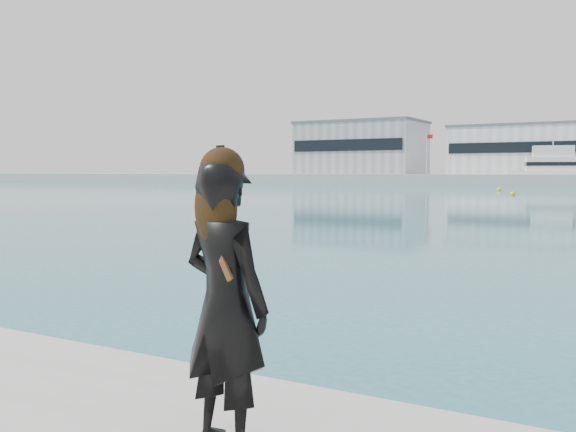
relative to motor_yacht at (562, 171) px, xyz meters
name	(u,v)px	position (x,y,z in m)	size (l,w,h in m)	color
warehouse_grey_left	(361,148)	(-42.48, 11.12, 5.19)	(26.52, 16.36, 11.50)	gray
warehouse_white	(518,150)	(-9.48, 11.12, 4.19)	(24.48, 15.35, 9.50)	silver
flagpole_left	(427,151)	(-25.39, 4.14, 3.97)	(1.28, 0.16, 8.00)	silver
motor_yacht	(562,171)	(0.00, 0.00, 0.00)	(20.31, 9.92, 9.14)	white
buoy_far	(499,191)	(-3.38, -35.00, -2.57)	(0.50, 0.50, 0.50)	yellow
buoy_extra	(513,195)	(1.39, -51.63, -2.57)	(0.50, 0.50, 0.50)	yellow
woman	(225,296)	(11.93, -117.04, -0.90)	(0.65, 0.49, 1.71)	black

